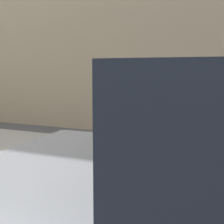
{
  "coord_description": "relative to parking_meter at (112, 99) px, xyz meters",
  "views": [
    {
      "loc": [
        1.88,
        -1.92,
        1.49
      ],
      "look_at": [
        0.57,
        1.05,
        1.05
      ],
      "focal_mm": 50.0,
      "sensor_mm": 36.0,
      "label": 1
    }
  ],
  "objects": [
    {
      "name": "sidewalk",
      "position": [
        -0.57,
        1.15,
        -1.12
      ],
      "size": [
        24.0,
        2.8,
        0.12
      ],
      "color": "#ADAAA3",
      "rests_on": "ground_plane"
    },
    {
      "name": "parking_meter",
      "position": [
        0.0,
        0.0,
        0.0
      ],
      "size": [
        0.18,
        0.15,
        1.47
      ],
      "color": "gray",
      "rests_on": "sidewalk"
    }
  ]
}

